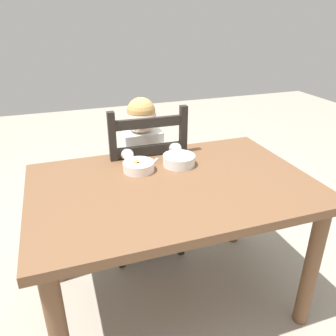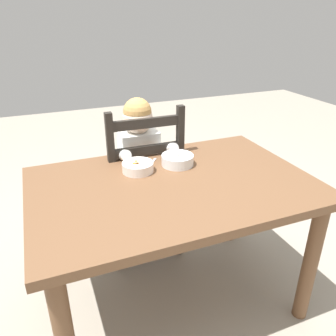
# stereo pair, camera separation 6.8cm
# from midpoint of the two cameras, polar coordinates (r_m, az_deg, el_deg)

# --- Properties ---
(ground_plane) EXTENTS (8.00, 8.00, 0.00)m
(ground_plane) POSITION_cam_midpoint_polar(r_m,az_deg,el_deg) (1.95, 1.74, -21.06)
(ground_plane) COLOR gray
(dining_table) EXTENTS (1.27, 0.84, 0.70)m
(dining_table) POSITION_cam_midpoint_polar(r_m,az_deg,el_deg) (1.57, 2.03, -5.77)
(dining_table) COLOR brown
(dining_table) RESTS_ON ground
(dining_chair) EXTENTS (0.43, 0.43, 0.96)m
(dining_chair) POSITION_cam_midpoint_polar(r_m,az_deg,el_deg) (2.02, -3.08, -2.55)
(dining_chair) COLOR black
(dining_chair) RESTS_ON ground
(child_figure) EXTENTS (0.32, 0.31, 0.98)m
(child_figure) POSITION_cam_midpoint_polar(r_m,az_deg,el_deg) (1.93, -3.11, 2.08)
(child_figure) COLOR white
(child_figure) RESTS_ON ground
(bowl_of_peas) EXTENTS (0.16, 0.16, 0.05)m
(bowl_of_peas) POSITION_cam_midpoint_polar(r_m,az_deg,el_deg) (1.68, 3.03, 1.39)
(bowl_of_peas) COLOR white
(bowl_of_peas) RESTS_ON dining_table
(bowl_of_carrots) EXTENTS (0.15, 0.15, 0.05)m
(bowl_of_carrots) POSITION_cam_midpoint_polar(r_m,az_deg,el_deg) (1.62, -3.81, 0.31)
(bowl_of_carrots) COLOR white
(bowl_of_carrots) RESTS_ON dining_table
(spoon) EXTENTS (0.10, 0.12, 0.01)m
(spoon) POSITION_cam_midpoint_polar(r_m,az_deg,el_deg) (1.67, -1.88, 0.47)
(spoon) COLOR silver
(spoon) RESTS_ON dining_table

